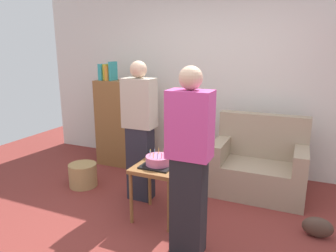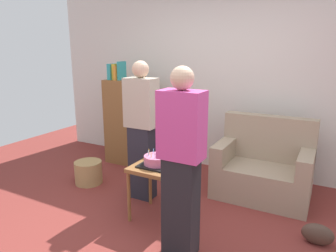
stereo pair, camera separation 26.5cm
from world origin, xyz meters
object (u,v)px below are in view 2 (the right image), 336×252
at_px(couch, 263,169).
at_px(person_blowing_candles, 142,131).
at_px(wicker_basket, 88,172).
at_px(bookshelf, 131,122).
at_px(person_holding_cake, 181,164).
at_px(side_table, 157,173).
at_px(birthday_cake, 157,161).
at_px(handbag, 318,234).

relative_size(couch, person_blowing_candles, 0.67).
bearing_deg(person_blowing_candles, wicker_basket, -178.78).
bearing_deg(wicker_basket, bookshelf, 85.15).
height_order(bookshelf, person_holding_cake, person_holding_cake).
relative_size(side_table, person_holding_cake, 0.36).
xyz_separation_m(couch, person_holding_cake, (-0.40, -1.47, 0.49)).
bearing_deg(bookshelf, birthday_cake, -46.28).
distance_m(couch, wicker_basket, 2.25).
bearing_deg(wicker_basket, handbag, -0.66).
relative_size(couch, handbag, 3.93).
bearing_deg(side_table, birthday_cake, -175.05).
relative_size(bookshelf, person_holding_cake, 0.97).
bearing_deg(side_table, handbag, 10.34).
distance_m(person_blowing_candles, handbag, 2.07).
height_order(birthday_cake, person_holding_cake, person_holding_cake).
bearing_deg(person_holding_cake, handbag, -152.87).
xyz_separation_m(birthday_cake, person_blowing_candles, (-0.39, 0.32, 0.20)).
relative_size(person_holding_cake, handbag, 5.82).
bearing_deg(bookshelf, handbag, -19.08).
bearing_deg(couch, wicker_basket, -160.81).
relative_size(birthday_cake, handbag, 1.14).
relative_size(couch, person_holding_cake, 0.67).
height_order(person_blowing_candles, wicker_basket, person_blowing_candles).
distance_m(wicker_basket, handbag, 2.79).
distance_m(person_blowing_candles, wicker_basket, 1.10).
bearing_deg(birthday_cake, bookshelf, 133.72).
bearing_deg(side_table, bookshelf, 133.72).
xyz_separation_m(bookshelf, person_holding_cake, (1.65, -1.63, 0.16)).
height_order(person_blowing_candles, handbag, person_blowing_candles).
bearing_deg(birthday_cake, person_holding_cake, -40.73).
distance_m(birthday_cake, person_holding_cake, 0.67).
relative_size(side_table, person_blowing_candles, 0.36).
bearing_deg(birthday_cake, wicker_basket, 165.83).
distance_m(person_holding_cake, wicker_basket, 1.99).
distance_m(bookshelf, person_holding_cake, 2.33).
distance_m(birthday_cake, person_blowing_candles, 0.54).
xyz_separation_m(couch, bookshelf, (-2.05, 0.17, 0.33)).
height_order(couch, birthday_cake, couch).
relative_size(bookshelf, person_blowing_candles, 0.97).
bearing_deg(wicker_basket, side_table, -14.17).
distance_m(bookshelf, side_table, 1.70).
bearing_deg(handbag, couch, 130.83).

